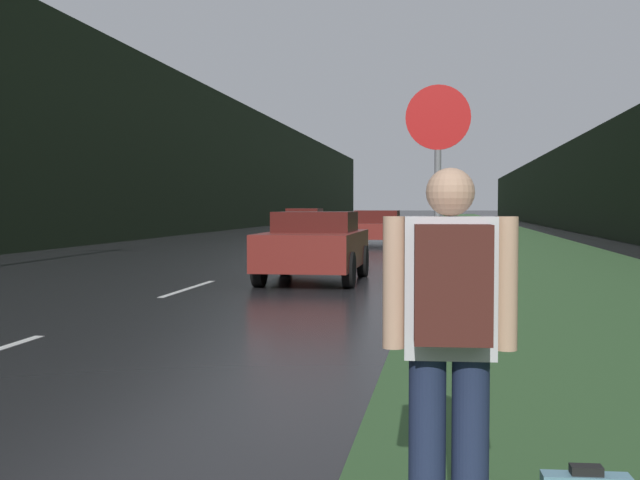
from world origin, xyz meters
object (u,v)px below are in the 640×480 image
object	(u,v)px
stop_sign	(438,188)
car_oncoming	(305,223)
car_passing_far	(377,228)
hitchhiker_with_backpack	(450,333)
car_passing_near	(315,245)

from	to	relation	value
stop_sign	car_oncoming	bearing A→B (deg)	102.64
stop_sign	car_oncoming	world-z (taller)	stop_sign
stop_sign	car_passing_far	size ratio (longest dim) A/B	0.68
hitchhiker_with_backpack	car_passing_near	distance (m)	12.79
stop_sign	car_oncoming	xyz separation A→B (m)	(-6.67, 29.76, -0.98)
car_passing_far	stop_sign	bearing A→B (deg)	96.50
stop_sign	car_passing_far	bearing A→B (deg)	96.50
stop_sign	car_passing_near	distance (m)	8.00
hitchhiker_with_backpack	car_passing_far	size ratio (longest dim) A/B	0.41
hitchhiker_with_backpack	car_passing_near	world-z (taller)	hitchhiker_with_backpack
hitchhiker_with_backpack	car_oncoming	xyz separation A→B (m)	(-6.78, 34.75, -0.24)
car_passing_far	car_oncoming	bearing A→B (deg)	-60.90
hitchhiker_with_backpack	car_oncoming	size ratio (longest dim) A/B	0.42
car_passing_far	car_oncoming	xyz separation A→B (m)	(-4.13, 7.41, 0.03)
car_passing_near	car_oncoming	xyz separation A→B (m)	(-4.13, 22.24, -0.00)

